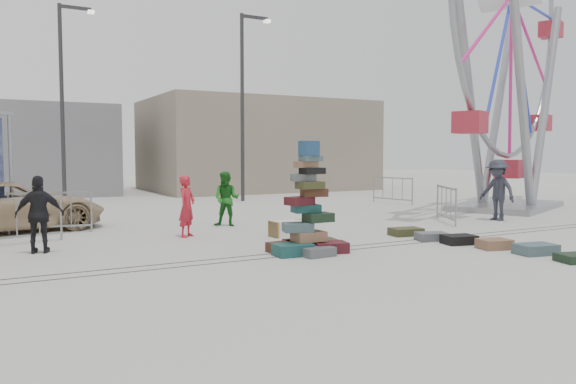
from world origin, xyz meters
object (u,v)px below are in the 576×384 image
pedestrian_grey (497,190)px  barricade_dummy_b (17,221)px  barricade_wheel_back (392,190)px  parked_suv (11,207)px  barricade_wheel_front (446,204)px  pedestrian_black (39,214)px  suitcase_tower (308,222)px  ferris_wheel (511,23)px  pedestrian_green (227,199)px  lamp_post_right (244,97)px  lamp_post_left (64,93)px  barricade_dummy_c (51,212)px  steamer_trunk (287,229)px  pedestrian_red (187,206)px

pedestrian_grey → barricade_dummy_b: bearing=-101.7°
barricade_wheel_back → parked_suv: parked_suv is taller
barricade_dummy_b → barricade_wheel_front: size_ratio=1.00×
pedestrian_black → barricade_wheel_front: bearing=-166.6°
pedestrian_black → suitcase_tower: bearing=166.5°
ferris_wheel → pedestrian_grey: size_ratio=7.40×
barricade_wheel_back → pedestrian_green: pedestrian_green is taller
lamp_post_right → lamp_post_left: bearing=164.1°
pedestrian_grey → barricade_wheel_front: bearing=-104.1°
barricade_dummy_b → barricade_wheel_front: 11.63m
ferris_wheel → pedestrian_green: bearing=155.0°
barricade_dummy_c → barricade_wheel_front: bearing=-3.7°
barricade_wheel_back → pedestrian_green: (-8.80, -3.46, 0.23)m
barricade_dummy_c → barricade_wheel_back: bearing=24.3°
parked_suv → lamp_post_right: bearing=-69.3°
lamp_post_left → barricade_wheel_back: bearing=-26.8°
suitcase_tower → barricade_dummy_c: size_ratio=1.17×
ferris_wheel → pedestrian_black: bearing=163.0°
steamer_trunk → pedestrian_red: (-2.23, 1.12, 0.57)m
pedestrian_black → pedestrian_grey: size_ratio=0.86×
barricade_dummy_b → pedestrian_black: (0.36, -1.44, 0.26)m
lamp_post_right → barricade_dummy_b: bearing=-138.8°
lamp_post_left → barricade_dummy_b: lamp_post_left is taller
suitcase_tower → ferris_wheel: 13.68m
pedestrian_red → lamp_post_left: bearing=54.4°
ferris_wheel → barricade_wheel_front: (-5.10, -2.10, -6.31)m
barricade_wheel_front → pedestrian_grey: 1.86m
lamp_post_left → barricade_dummy_c: bearing=-99.7°
barricade_dummy_c → lamp_post_right: bearing=51.2°
lamp_post_right → pedestrian_grey: size_ratio=4.25×
lamp_post_right → barricade_dummy_c: bearing=-142.2°
lamp_post_left → suitcase_tower: (2.94, -14.23, -3.83)m
ferris_wheel → barricade_dummy_b: bearing=157.9°
lamp_post_right → suitcase_tower: bearing=-108.4°
ferris_wheel → pedestrian_green: (-11.19, 0.28, -6.08)m
pedestrian_black → pedestrian_grey: bearing=-168.0°
ferris_wheel → parked_suv: ferris_wheel is taller
barricade_wheel_back → barricade_dummy_b: bearing=-86.1°
parked_suv → pedestrian_green: bearing=-118.4°
lamp_post_left → suitcase_tower: bearing=-78.3°
lamp_post_right → parked_suv: lamp_post_right is taller
barricade_wheel_back → pedestrian_red: bearing=-77.4°
ferris_wheel → barricade_dummy_c: bearing=152.1°
lamp_post_right → barricade_dummy_b: size_ratio=4.00×
lamp_post_left → barricade_dummy_b: bearing=-103.0°
barricade_wheel_front → ferris_wheel: bearing=-38.6°
ferris_wheel → pedestrian_red: (-12.84, -1.14, -6.09)m
barricade_dummy_b → pedestrian_grey: pedestrian_grey is taller
suitcase_tower → barricade_dummy_b: (-5.28, 4.06, -0.10)m
barricade_dummy_b → steamer_trunk: bearing=-31.2°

